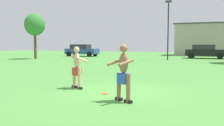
# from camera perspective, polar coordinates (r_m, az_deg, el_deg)

# --- Properties ---
(ground_plane) EXTENTS (80.00, 80.00, 0.00)m
(ground_plane) POSITION_cam_1_polar(r_m,az_deg,el_deg) (8.80, 1.73, -6.79)
(ground_plane) COLOR #4C8E3D
(player_with_cap) EXTENTS (0.81, 0.74, 1.72)m
(player_with_cap) POSITION_cam_1_polar(r_m,az_deg,el_deg) (7.28, 2.64, -1.66)
(player_with_cap) COLOR black
(player_with_cap) RESTS_ON ground_plane
(player_in_red) EXTENTS (0.68, 0.76, 1.61)m
(player_in_red) POSITION_cam_1_polar(r_m,az_deg,el_deg) (9.52, -8.10, -0.88)
(player_in_red) COLOR black
(player_in_red) RESTS_ON ground_plane
(frisbee) EXTENTS (0.25, 0.25, 0.03)m
(frisbee) POSITION_cam_1_polar(r_m,az_deg,el_deg) (8.56, -1.60, -7.03)
(frisbee) COLOR orange
(frisbee) RESTS_ON ground_plane
(car_blue_near_post) EXTENTS (4.31, 2.05, 1.58)m
(car_blue_near_post) POSITION_cam_1_polar(r_m,az_deg,el_deg) (33.13, -7.02, 2.99)
(car_blue_near_post) COLOR #2D478C
(car_blue_near_post) RESTS_ON ground_plane
(car_black_far_end) EXTENTS (4.37, 2.17, 1.58)m
(car_black_far_end) POSITION_cam_1_polar(r_m,az_deg,el_deg) (29.93, 20.73, 2.56)
(car_black_far_end) COLOR black
(car_black_far_end) RESTS_ON ground_plane
(lamp_post) EXTENTS (0.60, 0.24, 6.04)m
(lamp_post) POSITION_cam_1_polar(r_m,az_deg,el_deg) (26.10, 12.85, 8.76)
(lamp_post) COLOR black
(lamp_post) RESTS_ON ground_plane
(outbuilding_behind_lot) EXTENTS (9.85, 4.64, 4.50)m
(outbuilding_behind_lot) POSITION_cam_1_polar(r_m,az_deg,el_deg) (37.24, 21.89, 5.08)
(outbuilding_behind_lot) COLOR #B2A893
(outbuilding_behind_lot) RESTS_ON ground_plane
(tree_left_field) EXTENTS (2.24, 2.24, 5.00)m
(tree_left_field) POSITION_cam_1_polar(r_m,az_deg,el_deg) (28.65, -17.41, 8.39)
(tree_left_field) COLOR brown
(tree_left_field) RESTS_ON ground_plane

